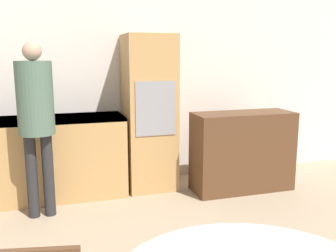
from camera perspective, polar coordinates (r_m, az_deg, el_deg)
name	(u,v)px	position (r m, az deg, el deg)	size (l,w,h in m)	color
wall_back	(120,78)	(4.63, -7.27, 7.34)	(7.17, 0.05, 2.60)	silver
oven_unit	(149,113)	(4.40, -2.90, 2.01)	(0.56, 0.59, 1.80)	tan
sideboard	(242,151)	(4.47, 11.26, -3.82)	(1.17, 0.45, 0.92)	#51331E
person_standing	(36,111)	(3.74, -19.50, 2.19)	(0.34, 0.34, 1.69)	#262628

